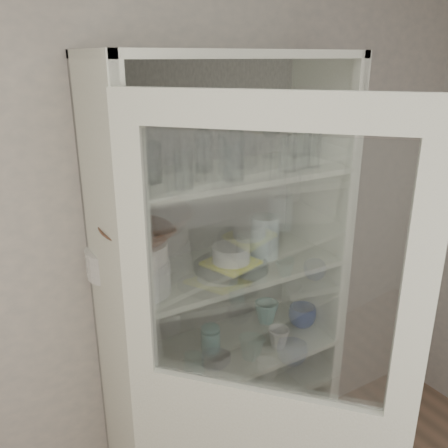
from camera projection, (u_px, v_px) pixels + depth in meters
wall_back at (157, 248)px, 2.04m from camera, size 3.60×0.02×2.60m
pantry_cabinet at (217, 325)px, 2.12m from camera, size 1.00×0.45×2.10m
cupboard_door at (260, 446)px, 1.55m from camera, size 0.64×0.69×2.00m
tumbler_0 at (132, 169)px, 1.52m from camera, size 0.08×0.08×0.15m
tumbler_1 at (183, 170)px, 1.56m from camera, size 0.07×0.07×0.13m
tumbler_2 at (234, 160)px, 1.66m from camera, size 0.08×0.08×0.15m
tumbler_3 at (234, 161)px, 1.69m from camera, size 0.07×0.07×0.13m
tumbler_4 at (288, 153)px, 1.80m from camera, size 0.07×0.07×0.14m
tumbler_5 at (302, 150)px, 1.86m from camera, size 0.07×0.07×0.14m
tumbler_6 at (312, 150)px, 1.88m from camera, size 0.07×0.07×0.13m
tumbler_7 at (151, 162)px, 1.63m from camera, size 0.09×0.09×0.15m
tumbler_8 at (152, 163)px, 1.64m from camera, size 0.09×0.09×0.14m
tumbler_9 at (227, 153)px, 1.81m from camera, size 0.08×0.08×0.14m
tumbler_10 at (204, 154)px, 1.79m from camera, size 0.08×0.08×0.14m
goblet_0 at (141, 148)px, 1.76m from camera, size 0.08×0.08×0.19m
goblet_1 at (203, 146)px, 1.87m from camera, size 0.07×0.07×0.17m
goblet_2 at (236, 143)px, 1.96m from camera, size 0.07×0.07×0.15m
goblet_3 at (271, 138)px, 2.03m from camera, size 0.08×0.08×0.17m
plate_stack_front at (140, 276)px, 1.72m from camera, size 0.22×0.22×0.13m
plate_stack_back at (116, 261)px, 1.86m from camera, size 0.23×0.23×0.11m
cream_bowl at (139, 252)px, 1.69m from camera, size 0.21×0.21×0.07m
terracotta_bowl at (138, 235)px, 1.67m from camera, size 0.26×0.26×0.06m
glass_platter at (231, 266)px, 1.93m from camera, size 0.34×0.34×0.02m
yellow_trivet at (231, 263)px, 1.93m from camera, size 0.23×0.23×0.01m
white_ramekin at (231, 254)px, 1.91m from camera, size 0.20×0.20×0.07m
grey_bowl_stack at (265, 237)px, 2.02m from camera, size 0.12×0.12×0.18m
mug_blue at (302, 316)px, 2.25m from camera, size 0.17×0.17×0.10m
mug_teal at (266, 312)px, 2.28m from camera, size 0.15×0.15×0.11m
mug_white at (278, 337)px, 2.09m from camera, size 0.12×0.12×0.09m
teal_jar at (211, 338)px, 2.08m from camera, size 0.08×0.08×0.10m
measuring_cups at (214, 359)px, 1.98m from camera, size 0.11×0.11×0.04m
white_canister at (135, 363)px, 1.89m from camera, size 0.11×0.11×0.12m
cream_dish at (200, 431)px, 2.11m from camera, size 0.32×0.32×0.08m
tin_box at (254, 408)px, 2.26m from camera, size 0.26×0.23×0.07m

